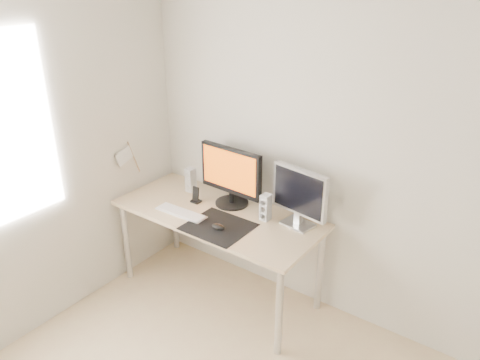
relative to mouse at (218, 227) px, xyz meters
The scene contains 11 objects.
wall_back 1.08m from the mouse, 36.31° to the left, with size 3.50×3.50×0.00m, color silver.
mousepad 0.04m from the mouse, 123.69° to the left, with size 0.45×0.40×0.00m, color black.
mouse is the anchor object (origin of this frame).
desk 0.27m from the mouse, 129.63° to the left, with size 1.60×0.70×0.73m.
main_monitor 0.46m from the mouse, 113.39° to the left, with size 0.55×0.27×0.47m.
second_monitor 0.61m from the mouse, 42.34° to the left, with size 0.45×0.19×0.43m.
speaker_left 0.68m from the mouse, 147.83° to the left, with size 0.06×0.08×0.20m.
speaker_right 0.38m from the mouse, 58.80° to the left, with size 0.06×0.08×0.20m.
keyboard 0.37m from the mouse, behind, with size 0.42×0.13×0.02m.
phone_dock 0.46m from the mouse, 150.36° to the left, with size 0.07×0.06×0.13m.
pennant 1.00m from the mouse, behind, with size 0.01×0.23×0.29m.
Camera 1 is at (1.03, -1.03, 2.41)m, focal length 35.00 mm.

